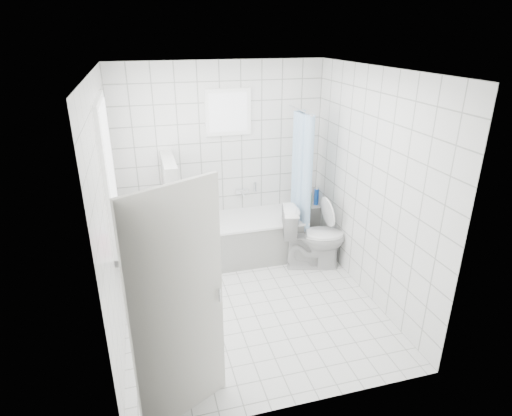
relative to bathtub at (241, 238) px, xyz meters
name	(u,v)px	position (x,y,z in m)	size (l,w,h in m)	color
ground	(251,304)	(-0.17, -1.12, -0.29)	(3.00, 3.00, 0.00)	white
ceiling	(249,69)	(-0.17, -1.12, 2.31)	(3.00, 3.00, 0.00)	white
wall_back	(222,161)	(-0.17, 0.38, 1.01)	(2.80, 0.02, 2.60)	white
wall_front	(303,273)	(-0.17, -2.62, 1.01)	(2.80, 0.02, 2.60)	white
wall_left	(109,214)	(-1.57, -1.12, 1.01)	(0.02, 3.00, 2.60)	white
wall_right	(370,188)	(1.23, -1.12, 1.01)	(0.02, 3.00, 2.60)	white
window_left	(111,175)	(-1.52, -0.82, 1.31)	(0.01, 0.90, 1.40)	white
window_back	(229,113)	(-0.07, 0.33, 1.66)	(0.50, 0.01, 0.50)	white
window_sill	(125,240)	(-1.48, -0.82, 0.57)	(0.18, 1.02, 0.08)	white
door	(179,310)	(-1.06, -2.42, 0.71)	(0.04, 0.80, 2.00)	silver
bathtub	(241,238)	(0.00, 0.00, 0.00)	(1.68, 0.77, 0.58)	white
partition_wall	(173,216)	(-0.91, -0.05, 0.46)	(0.15, 0.85, 1.50)	white
tiled_ledge	(310,222)	(1.13, 0.25, -0.02)	(0.40, 0.24, 0.55)	white
toilet	(313,237)	(0.86, -0.47, 0.13)	(0.47, 0.82, 0.83)	white
curtain_rod	(300,110)	(0.78, -0.02, 1.71)	(0.02, 0.02, 0.80)	silver
shower_curtain	(301,181)	(0.78, -0.16, 0.81)	(0.14, 0.48, 1.78)	#4386C4
tub_faucet	(242,191)	(0.10, 0.33, 0.56)	(0.18, 0.06, 0.06)	silver
sill_bottles	(124,229)	(-1.47, -0.89, 0.73)	(0.15, 0.76, 0.30)	#35BFF0
ledge_bottles	(312,199)	(1.12, 0.24, 0.37)	(0.22, 0.19, 0.24)	red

